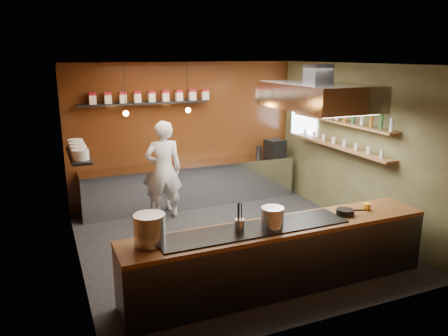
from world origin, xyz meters
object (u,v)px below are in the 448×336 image
stockpot_small (272,218)px  espresso_machine (275,148)px  chef (164,170)px  extractor_hood (317,96)px  stockpot_large (150,229)px

stockpot_small → espresso_machine: (2.16, 3.78, 0.01)m
chef → extractor_hood: bearing=140.7°
stockpot_large → extractor_hood: bearing=20.3°
extractor_hood → chef: bearing=135.0°
stockpot_small → chef: chef is taller
espresso_machine → chef: chef is taller
extractor_hood → espresso_machine: (0.68, 2.50, -1.41)m
extractor_hood → espresso_machine: extractor_hood is taller
stockpot_large → stockpot_small: bearing=-4.9°
chef → espresso_machine: bearing=-164.7°
espresso_machine → extractor_hood: bearing=-115.8°
chef → stockpot_small: bearing=105.2°
stockpot_small → chef: size_ratio=0.16×
stockpot_large → chef: chef is taller
stockpot_small → espresso_machine: espresso_machine is taller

